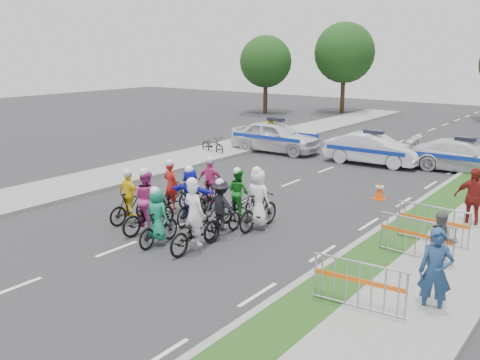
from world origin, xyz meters
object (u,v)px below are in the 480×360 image
Objects in this scene: rider_6 at (172,195)px; police_car_0 at (275,137)px; rider_7 at (258,205)px; rider_3 at (130,202)px; rider_4 at (222,213)px; barrier_2 at (433,226)px; rider_2 at (148,208)px; spectator_2 at (473,198)px; tree_0 at (266,62)px; marshal_hiviz at (270,135)px; parked_bike at (213,145)px; rider_5 at (191,199)px; barrier_1 at (416,240)px; police_car_1 at (373,149)px; tree_3 at (344,53)px; rider_8 at (239,200)px; rider_9 at (211,188)px; rider_1 at (158,222)px; police_car_2 at (465,156)px; spectator_0 at (435,272)px; cone_0 at (379,190)px; spectator_1 at (441,243)px; barrier_0 at (359,288)px; rider_0 at (195,226)px.

rider_6 reaches higher than police_car_0.
rider_3 is at bearing 30.29° from rider_7.
rider_4 is 0.85× the size of barrier_2.
police_car_0 is at bearing -68.95° from rider_2.
spectator_2 is (5.57, 4.94, 0.25)m from rider_4.
rider_3 is 29.32m from tree_0.
parked_bike is at bearing 56.53° from marshal_hiviz.
rider_3 is 0.93× the size of rider_5.
barrier_1 is at bearing -90.00° from barrier_2.
rider_4 is at bearing 179.39° from police_car_1.
rider_3 is 0.23× the size of tree_3.
rider_8 is 1.01× the size of parked_bike.
tree_3 is (-9.18, 29.18, 4.11)m from rider_5.
rider_3 is 2.86m from rider_9.
rider_3 is 0.86× the size of barrier_2.
rider_9 reaches higher than police_car_0.
spectator_2 reaches higher than barrier_2.
rider_1 is 3.69m from rider_9.
tree_0 is at bearing 32.57° from police_car_0.
police_car_2 is 14.20m from spectator_0.
cone_0 is (-2.95, 3.56, -0.22)m from barrier_2.
marshal_hiviz is (-11.99, 10.84, 0.08)m from spectator_1.
rider_9 is 1.18× the size of spectator_1.
rider_3 is 8.99m from spectator_1.
rider_2 reaches higher than spectator_1.
spectator_1 is at bearing -135.74° from police_car_0.
rider_7 reaches higher than barrier_0.
barrier_0 is at bearing 132.14° from marshal_hiviz.
spectator_1 is 0.76× the size of barrier_0.
spectator_2 is at bearing -56.62° from tree_3.
rider_6 is 9.23m from spectator_2.
rider_5 is at bearing -106.54° from rider_2.
parked_bike is at bearing -82.70° from tree_3.
spectator_2 reaches higher than parked_bike.
police_car_0 is at bearing 120.76° from spectator_0.
spectator_0 reaches higher than cone_0.
rider_1 is 15.01m from police_car_2.
police_car_1 is at bearing -92.05° from rider_2.
rider_1 is 13.09m from parked_bike.
rider_1 is at bearing -128.66° from spectator_2.
rider_7 is 4.90m from barrier_2.
rider_0 is at bearing -140.56° from barrier_2.
rider_1 is at bearing 114.29° from marshal_hiviz.
rider_0 is 2.09m from rider_2.
rider_6 is 1.37m from rider_9.
tree_3 is at bearing 120.45° from barrier_2.
marshal_hiviz is 0.27× the size of tree_0.
tree_0 is (-20.70, 22.71, 3.63)m from barrier_2.
rider_5 is 0.92× the size of barrier_1.
rider_5 is 1.30m from rider_6.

